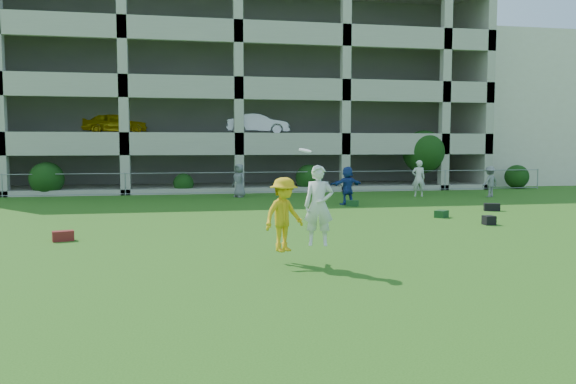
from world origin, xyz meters
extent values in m
plane|color=#235114|center=(0.00, 0.00, 0.00)|extent=(100.00, 100.00, 0.00)
cube|color=beige|center=(23.00, 28.00, 5.00)|extent=(16.00, 14.00, 10.00)
imported|color=slate|center=(-0.24, 16.88, 0.84)|extent=(0.91, 0.98, 1.69)
imported|color=navy|center=(4.12, 12.47, 0.85)|extent=(1.65, 0.90, 1.69)
imported|color=silver|center=(8.85, 15.60, 0.93)|extent=(0.75, 0.57, 1.86)
imported|color=slate|center=(12.27, 14.62, 0.78)|extent=(1.15, 0.89, 1.56)
cube|color=#602210|center=(-6.30, 4.74, 0.14)|extent=(0.61, 0.44, 0.28)
cube|color=#123316|center=(6.18, 7.50, 0.13)|extent=(0.61, 0.59, 0.26)
cube|color=black|center=(6.87, 5.46, 0.15)|extent=(0.36, 0.36, 0.30)
cube|color=black|center=(9.11, 9.06, 0.15)|extent=(0.67, 0.50, 0.30)
cube|color=#14381E|center=(4.13, 11.76, 0.12)|extent=(0.58, 0.50, 0.25)
imported|color=gold|center=(-0.87, 0.76, 1.09)|extent=(1.23, 1.08, 1.65)
imported|color=silver|center=(-0.25, 0.04, 1.36)|extent=(0.70, 0.55, 1.69)
cylinder|color=white|center=(-0.51, 0.20, 2.51)|extent=(0.28, 0.27, 0.13)
cube|color=#9E998C|center=(0.00, 32.75, 6.00)|extent=(30.00, 0.50, 12.00)
cube|color=#9E998C|center=(14.75, 26.00, 6.00)|extent=(0.50, 14.00, 12.00)
cube|color=#9E998C|center=(0.00, 26.00, 11.85)|extent=(30.00, 14.00, 0.30)
cube|color=#9E998C|center=(0.00, 26.00, 0.15)|extent=(30.00, 14.00, 0.30)
cube|color=#9E998C|center=(0.00, 26.00, 3.15)|extent=(30.00, 14.00, 0.30)
cube|color=#9E998C|center=(0.00, 26.00, 6.15)|extent=(30.00, 14.00, 0.30)
cube|color=#9E998C|center=(0.00, 26.00, 9.15)|extent=(30.00, 14.00, 0.30)
cube|color=#9E998C|center=(0.00, 19.15, 2.55)|extent=(30.00, 0.30, 0.90)
cube|color=#9E998C|center=(0.00, 19.15, 5.55)|extent=(30.00, 0.30, 0.90)
cube|color=#9E998C|center=(0.00, 19.15, 8.55)|extent=(30.00, 0.30, 0.90)
cube|color=#9E998C|center=(-6.00, 19.25, 6.00)|extent=(0.50, 0.50, 12.00)
cube|color=#9E998C|center=(0.00, 19.25, 6.00)|extent=(0.50, 0.50, 12.00)
cube|color=#9E998C|center=(6.00, 19.25, 6.00)|extent=(0.50, 0.50, 12.00)
cube|color=#9E998C|center=(12.00, 19.25, 6.00)|extent=(0.50, 0.50, 12.00)
cube|color=#605E59|center=(0.00, 28.00, 6.00)|extent=(29.00, 9.00, 11.60)
imported|color=yellow|center=(-6.93, 24.00, 3.96)|extent=(3.90, 1.63, 1.32)
imported|color=silver|center=(1.69, 24.00, 3.96)|extent=(4.11, 1.74, 1.32)
cylinder|color=gray|center=(-12.00, 19.00, 0.60)|extent=(0.06, 0.06, 1.20)
cylinder|color=gray|center=(-6.00, 19.00, 0.60)|extent=(0.06, 0.06, 1.20)
cylinder|color=gray|center=(0.00, 19.00, 0.60)|extent=(0.06, 0.06, 1.20)
cylinder|color=gray|center=(6.00, 19.00, 0.60)|extent=(0.06, 0.06, 1.20)
cylinder|color=gray|center=(12.00, 19.00, 0.60)|extent=(0.06, 0.06, 1.20)
cylinder|color=gray|center=(18.00, 19.00, 0.60)|extent=(0.06, 0.06, 1.20)
cylinder|color=gray|center=(0.00, 19.00, 1.15)|extent=(36.00, 0.04, 0.04)
cylinder|color=gray|center=(0.00, 19.00, 0.08)|extent=(36.00, 0.04, 0.04)
sphere|color=#163D11|center=(-10.00, 19.60, 0.88)|extent=(1.76, 1.76, 1.76)
sphere|color=#163D11|center=(-3.00, 19.60, 0.55)|extent=(1.10, 1.10, 1.10)
sphere|color=#163D11|center=(4.00, 19.60, 0.77)|extent=(1.54, 1.54, 1.54)
cylinder|color=#382314|center=(11.00, 19.80, 0.98)|extent=(0.16, 0.16, 1.96)
sphere|color=#163D11|center=(11.00, 19.80, 2.24)|extent=(2.52, 2.52, 2.52)
sphere|color=#163D11|center=(17.00, 19.60, 0.72)|extent=(1.43, 1.43, 1.43)
camera|label=1|loc=(-3.06, -11.34, 2.62)|focal=35.00mm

